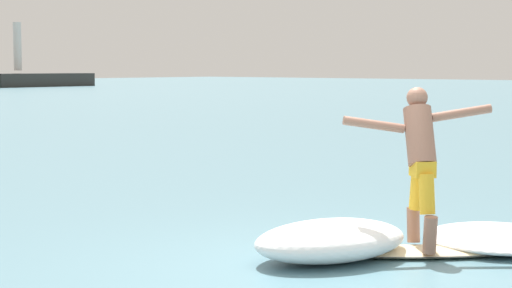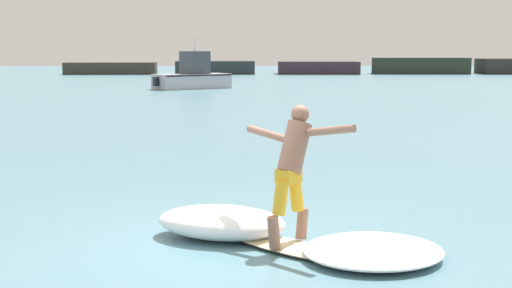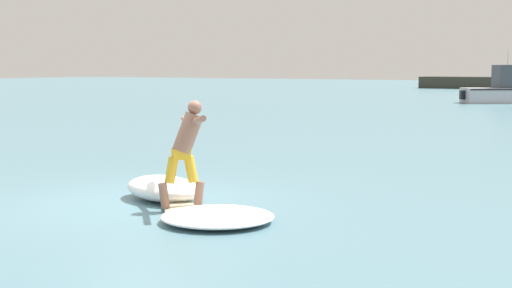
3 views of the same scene
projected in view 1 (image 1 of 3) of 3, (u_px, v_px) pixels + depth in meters
The scene contains 5 objects.
ground_plane at pixel (348, 269), 7.89m from camera, with size 200.00×200.00×0.00m, color slate.
surfboard at pixel (425, 251), 8.47m from camera, with size 1.87×1.89×0.21m.
surfer at pixel (420, 154), 8.46m from camera, with size 1.19×1.09×1.59m.
wave_foam_at_tail at pixel (331, 240), 8.23m from camera, with size 1.84×1.45×0.39m.
wave_foam_at_nose at pixel (497, 238), 8.90m from camera, with size 2.10×2.06×0.18m.
Camera 1 is at (-6.38, -4.50, 1.87)m, focal length 60.00 mm.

